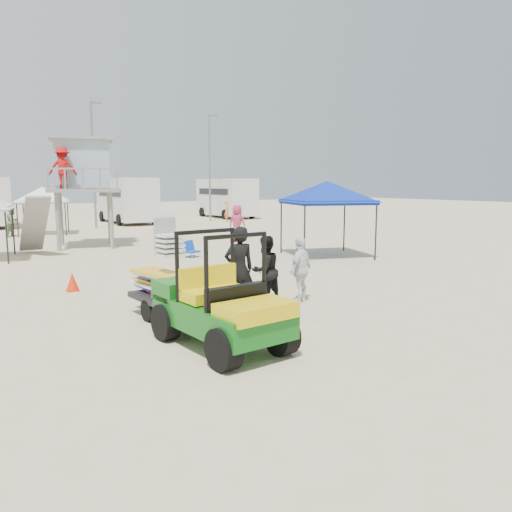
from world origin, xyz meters
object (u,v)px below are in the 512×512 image
canopy_blue (327,185)px  utility_cart (221,296)px  surf_trailer (170,281)px  man_left (239,269)px  lifeguard_tower (80,168)px

canopy_blue → utility_cart: bearing=-138.4°
surf_trailer → man_left: size_ratio=1.20×
surf_trailer → man_left: 1.55m
man_left → lifeguard_tower: 14.05m
man_left → lifeguard_tower: lifeguard_tower is taller
utility_cart → canopy_blue: (8.63, 7.67, 1.87)m
canopy_blue → man_left: bearing=-141.6°
man_left → canopy_blue: size_ratio=0.52×
lifeguard_tower → man_left: bearing=-88.8°
surf_trailer → lifeguard_tower: (1.22, 13.51, 2.73)m
man_left → canopy_blue: canopy_blue is taller
utility_cart → canopy_blue: size_ratio=0.74×
utility_cart → surf_trailer: 2.34m
surf_trailer → man_left: (1.51, -0.30, 0.15)m
utility_cart → surf_trailer: utility_cart is taller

